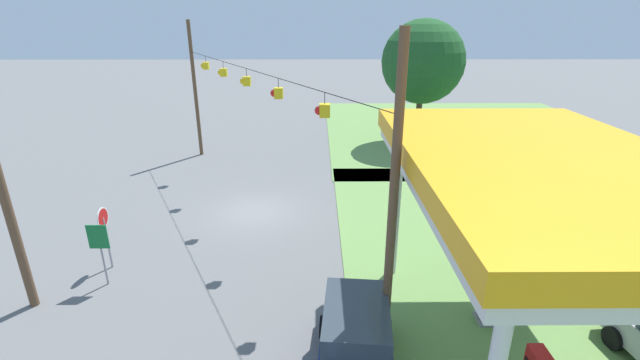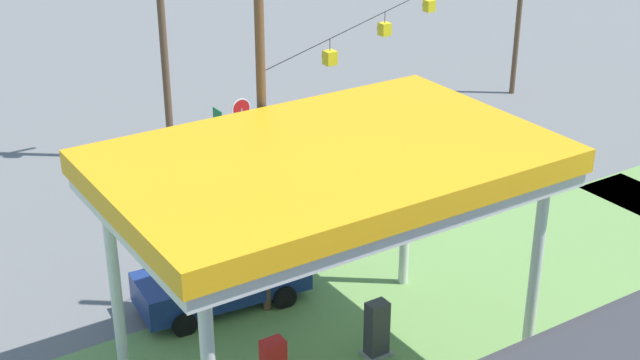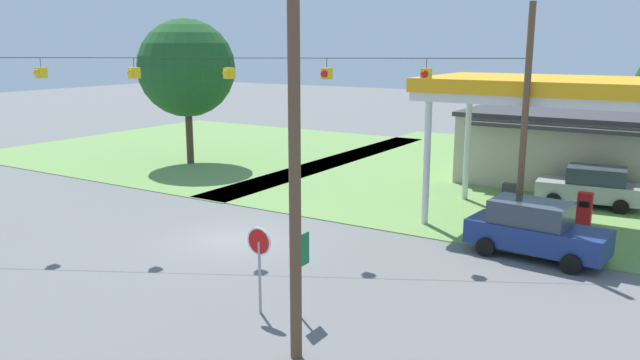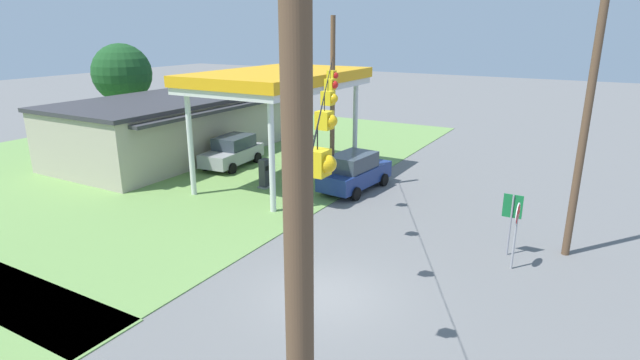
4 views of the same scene
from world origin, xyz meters
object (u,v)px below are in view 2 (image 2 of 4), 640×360
gas_station_canopy (328,172)px  route_sign (218,127)px  car_at_pumps_front (224,273)px  stop_sign_roadside (241,116)px  fuel_pump_near (377,331)px

gas_station_canopy → route_sign: size_ratio=4.17×
car_at_pumps_front → route_sign: 9.57m
gas_station_canopy → stop_sign_roadside: bearing=-109.8°
car_at_pumps_front → stop_sign_roadside: stop_sign_roadside is taller
fuel_pump_near → car_at_pumps_front: bearing=-63.9°
fuel_pump_near → route_sign: (-2.08, -12.88, 0.95)m
gas_station_canopy → car_at_pumps_front: size_ratio=2.04×
gas_station_canopy → route_sign: (-3.60, -12.89, -3.85)m
route_sign → gas_station_canopy: bearing=74.4°
gas_station_canopy → car_at_pumps_front: bearing=-82.2°
stop_sign_roadside → route_sign: bearing=-163.3°
fuel_pump_near → stop_sign_roadside: size_ratio=0.64×
gas_station_canopy → stop_sign_roadside: (-4.76, -13.23, -3.75)m
fuel_pump_near → route_sign: route_sign is taller
stop_sign_roadside → car_at_pumps_front: bearing=-121.0°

